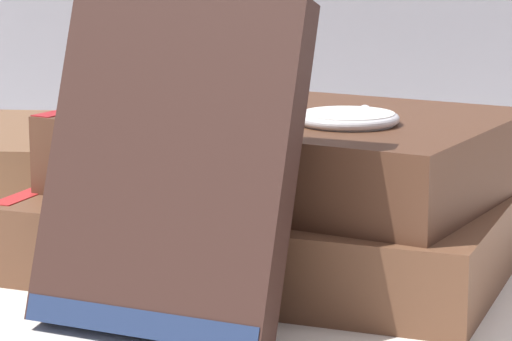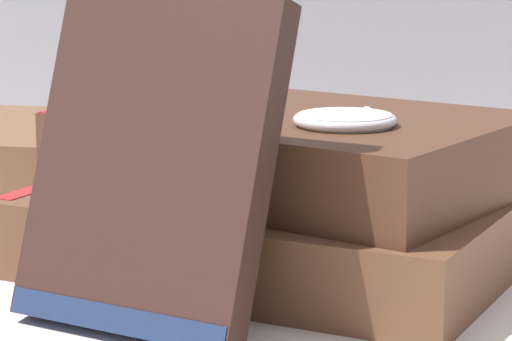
{
  "view_description": "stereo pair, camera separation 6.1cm",
  "coord_description": "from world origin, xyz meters",
  "px_view_note": "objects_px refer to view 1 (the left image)",
  "views": [
    {
      "loc": [
        0.28,
        -0.57,
        0.18
      ],
      "look_at": [
        0.03,
        -0.01,
        0.06
      ],
      "focal_mm": 85.0,
      "sensor_mm": 36.0,
      "label": 1
    },
    {
      "loc": [
        0.34,
        -0.55,
        0.18
      ],
      "look_at": [
        0.03,
        -0.01,
        0.06
      ],
      "focal_mm": 85.0,
      "sensor_mm": 36.0,
      "label": 2
    }
  ],
  "objects_px": {
    "book_leaning_front": "(168,177)",
    "pocket_watch": "(348,118)",
    "book_flat_bottom": "(260,229)",
    "book_flat_top": "(280,150)",
    "reading_glasses": "(317,206)"
  },
  "relations": [
    {
      "from": "book_flat_bottom",
      "to": "reading_glasses",
      "type": "relative_size",
      "value": 2.43
    },
    {
      "from": "book_flat_top",
      "to": "reading_glasses",
      "type": "xyz_separation_m",
      "value": [
        -0.03,
        0.12,
        -0.06
      ]
    },
    {
      "from": "book_flat_bottom",
      "to": "pocket_watch",
      "type": "height_order",
      "value": "pocket_watch"
    },
    {
      "from": "reading_glasses",
      "to": "book_flat_bottom",
      "type": "bearing_deg",
      "value": -74.23
    },
    {
      "from": "book_flat_bottom",
      "to": "book_flat_top",
      "type": "height_order",
      "value": "book_flat_top"
    },
    {
      "from": "pocket_watch",
      "to": "reading_glasses",
      "type": "xyz_separation_m",
      "value": [
        -0.07,
        0.15,
        -0.08
      ]
    },
    {
      "from": "book_leaning_front",
      "to": "pocket_watch",
      "type": "distance_m",
      "value": 0.11
    },
    {
      "from": "pocket_watch",
      "to": "reading_glasses",
      "type": "relative_size",
      "value": 0.52
    },
    {
      "from": "book_leaning_front",
      "to": "reading_glasses",
      "type": "distance_m",
      "value": 0.26
    },
    {
      "from": "book_flat_top",
      "to": "reading_glasses",
      "type": "relative_size",
      "value": 2.23
    },
    {
      "from": "book_leaning_front",
      "to": "pocket_watch",
      "type": "xyz_separation_m",
      "value": [
        0.05,
        0.1,
        0.01
      ]
    },
    {
      "from": "book_flat_bottom",
      "to": "reading_glasses",
      "type": "bearing_deg",
      "value": 95.7
    },
    {
      "from": "pocket_watch",
      "to": "reading_glasses",
      "type": "height_order",
      "value": "pocket_watch"
    },
    {
      "from": "book_flat_bottom",
      "to": "book_leaning_front",
      "type": "height_order",
      "value": "book_leaning_front"
    },
    {
      "from": "book_leaning_front",
      "to": "pocket_watch",
      "type": "relative_size",
      "value": 2.74
    }
  ]
}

